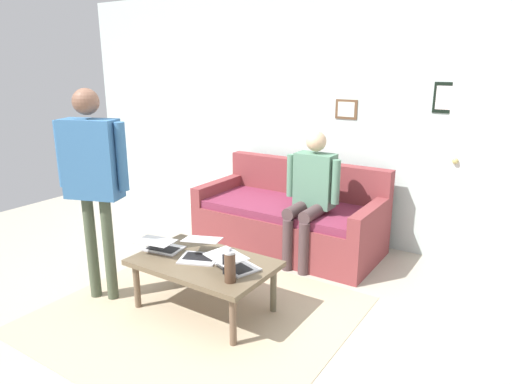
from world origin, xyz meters
name	(u,v)px	position (x,y,z in m)	size (l,w,h in m)	color
ground_plane	(198,315)	(0.00, 0.00, 0.00)	(7.68, 7.68, 0.00)	#ACA492
area_rug	(197,314)	(0.02, -0.01, 0.00)	(2.21, 2.05, 0.01)	tan
back_wall	(325,115)	(0.00, -2.20, 1.35)	(7.04, 0.11, 2.70)	silver
interior_door	(493,164)	(-1.70, -2.11, 1.02)	(0.82, 0.09, 2.05)	silver
couch	(290,220)	(0.08, -1.61, 0.30)	(1.88, 0.91, 0.88)	brown
coffee_table	(204,266)	(0.02, -0.11, 0.37)	(1.08, 0.68, 0.42)	brown
laptop_left	(234,263)	(-0.26, -0.12, 0.46)	(0.39, 0.41, 0.13)	silver
laptop_center	(200,252)	(0.08, -0.14, 0.47)	(0.39, 0.42, 0.15)	silver
laptop_right	(161,246)	(0.43, -0.07, 0.46)	(0.35, 0.36, 0.12)	silver
french_press	(230,266)	(-0.36, 0.06, 0.54)	(0.10, 0.08, 0.26)	#4C3323
person_standing	(92,169)	(0.85, 0.20, 1.10)	(0.59, 0.33, 1.71)	#454F3B
person_seated	(311,190)	(-0.26, -1.38, 0.73)	(0.55, 0.51, 1.28)	#4C3839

